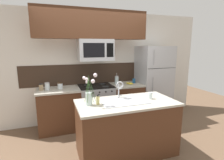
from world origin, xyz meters
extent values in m
plane|color=brown|center=(0.00, 0.00, 0.00)|extent=(10.00, 10.00, 0.00)
cube|color=silver|center=(0.30, 1.28, 1.30)|extent=(5.20, 0.10, 2.60)
cube|color=#332319|center=(0.00, 1.22, 1.15)|extent=(3.23, 0.01, 0.48)
cube|color=#4C2B19|center=(-0.81, 0.90, 0.44)|extent=(0.87, 0.62, 0.88)
cube|color=#B2AD9E|center=(-0.81, 0.90, 0.89)|extent=(0.90, 0.65, 0.03)
cube|color=#4C2B19|center=(0.74, 0.90, 0.44)|extent=(0.73, 0.62, 0.88)
cube|color=#B2AD9E|center=(0.74, 0.90, 0.89)|extent=(0.76, 0.65, 0.03)
cube|color=#A8AAAF|center=(0.00, 0.90, 0.46)|extent=(0.76, 0.62, 0.91)
cube|color=black|center=(0.00, 0.90, 0.92)|extent=(0.76, 0.62, 0.01)
cylinder|color=black|center=(-0.18, 0.76, 0.93)|extent=(0.15, 0.15, 0.01)
cylinder|color=black|center=(0.18, 0.76, 0.93)|extent=(0.15, 0.15, 0.01)
cylinder|color=black|center=(-0.18, 1.04, 0.93)|extent=(0.15, 0.15, 0.01)
cylinder|color=black|center=(0.18, 1.04, 0.93)|extent=(0.15, 0.15, 0.01)
cylinder|color=black|center=(-0.27, 0.58, 0.85)|extent=(0.03, 0.02, 0.03)
cylinder|color=black|center=(-0.14, 0.58, 0.85)|extent=(0.03, 0.02, 0.03)
cylinder|color=black|center=(0.00, 0.58, 0.85)|extent=(0.03, 0.02, 0.03)
cylinder|color=black|center=(0.14, 0.58, 0.85)|extent=(0.03, 0.02, 0.03)
cylinder|color=black|center=(0.27, 0.58, 0.85)|extent=(0.03, 0.02, 0.03)
cube|color=#A8AAAF|center=(0.00, 0.88, 1.72)|extent=(0.74, 0.40, 0.46)
cube|color=black|center=(-0.07, 0.68, 1.72)|extent=(0.45, 0.00, 0.29)
cube|color=black|center=(0.27, 0.68, 1.72)|extent=(0.15, 0.00, 0.29)
cube|color=#4C2B19|center=(-0.07, 0.85, 2.25)|extent=(2.36, 0.34, 0.60)
cube|color=#A8AAAF|center=(1.50, 0.92, 0.90)|extent=(0.78, 0.72, 1.81)
cube|color=black|center=(1.50, 0.56, 1.30)|extent=(0.75, 0.00, 0.01)
cylinder|color=#99999E|center=(1.27, 0.54, 1.55)|extent=(0.01, 0.01, 0.33)
cylinder|color=#99999E|center=(1.27, 0.54, 0.76)|extent=(0.01, 0.01, 0.69)
cylinder|color=#997F5B|center=(-1.15, 0.89, 0.97)|extent=(0.09, 0.09, 0.12)
cylinder|color=black|center=(-1.15, 0.89, 1.04)|extent=(0.08, 0.08, 0.01)
cylinder|color=silver|center=(-1.03, 0.90, 0.98)|extent=(0.10, 0.10, 0.14)
cylinder|color=#B2B2B7|center=(-1.03, 0.90, 1.06)|extent=(0.09, 0.09, 0.02)
cylinder|color=silver|center=(-0.78, 0.92, 0.97)|extent=(0.11, 0.11, 0.12)
cylinder|color=#4C331E|center=(-0.78, 0.92, 1.04)|extent=(0.10, 0.10, 0.01)
ellipsoid|color=yellow|center=(0.81, 0.83, 0.93)|extent=(0.15, 0.14, 0.05)
ellipsoid|color=yellow|center=(0.81, 0.85, 0.93)|extent=(0.17, 0.10, 0.05)
ellipsoid|color=yellow|center=(0.82, 0.83, 0.93)|extent=(0.18, 0.06, 0.07)
ellipsoid|color=yellow|center=(0.82, 0.85, 0.93)|extent=(0.18, 0.07, 0.06)
ellipsoid|color=yellow|center=(0.83, 0.83, 0.93)|extent=(0.17, 0.10, 0.06)
ellipsoid|color=yellow|center=(0.83, 0.85, 0.93)|extent=(0.16, 0.14, 0.05)
cylinder|color=brown|center=(0.82, 0.84, 0.96)|extent=(0.02, 0.02, 0.03)
cylinder|color=silver|center=(0.53, 0.96, 1.00)|extent=(0.09, 0.09, 0.18)
cylinder|color=#A3A3AA|center=(0.53, 0.96, 1.10)|extent=(0.08, 0.08, 0.02)
cylinder|color=#A3A3AA|center=(0.53, 0.96, 1.14)|extent=(0.01, 0.01, 0.05)
sphere|color=#A3A3AA|center=(0.53, 0.96, 1.17)|extent=(0.02, 0.02, 0.02)
cylinder|color=#1E5184|center=(0.98, 0.95, 0.97)|extent=(0.08, 0.08, 0.11)
cube|color=#4C2B19|center=(0.21, -0.35, 0.44)|extent=(1.60, 0.80, 0.88)
cube|color=#B2AD9E|center=(0.21, -0.35, 0.89)|extent=(1.63, 0.83, 0.03)
cube|color=#ADAFB5|center=(0.17, -0.35, 0.91)|extent=(0.76, 0.44, 0.01)
cube|color=#ADAFB5|center=(0.00, -0.35, 0.84)|extent=(0.30, 0.33, 0.15)
cube|color=#ADAFB5|center=(0.35, -0.35, 0.84)|extent=(0.30, 0.33, 0.15)
cylinder|color=#B7BABF|center=(0.17, -0.09, 0.92)|extent=(0.04, 0.04, 0.02)
cylinder|color=#B7BABF|center=(0.17, -0.09, 1.04)|extent=(0.02, 0.02, 0.22)
torus|color=#B7BABF|center=(0.17, -0.15, 1.15)|extent=(0.13, 0.02, 0.13)
cylinder|color=#B7BABF|center=(0.17, -0.20, 1.12)|extent=(0.02, 0.02, 0.06)
cube|color=#B7BABF|center=(0.21, -0.09, 0.95)|extent=(0.07, 0.01, 0.01)
cylinder|color=#DBCC75|center=(-0.27, -0.34, 0.98)|extent=(0.05, 0.05, 0.13)
cylinder|color=black|center=(-0.27, -0.34, 1.05)|extent=(0.02, 0.02, 0.02)
cube|color=black|center=(-0.26, -0.34, 1.07)|extent=(0.03, 0.01, 0.01)
cylinder|color=silver|center=(0.66, -0.34, 0.97)|extent=(0.07, 0.07, 0.11)
cylinder|color=silver|center=(-0.41, -0.32, 1.01)|extent=(0.10, 0.10, 0.20)
cylinder|color=silver|center=(-0.41, -0.32, 0.95)|extent=(0.09, 0.09, 0.06)
cylinder|color=#386B2D|center=(-0.44, -0.32, 1.15)|extent=(0.07, 0.02, 0.37)
sphere|color=silver|center=(-0.47, -0.31, 1.34)|extent=(0.05, 0.05, 0.05)
cylinder|color=#386B2D|center=(-0.36, -0.34, 1.18)|extent=(0.10, 0.04, 0.40)
sphere|color=silver|center=(-0.31, -0.36, 1.38)|extent=(0.06, 0.06, 0.06)
cylinder|color=#386B2D|center=(-0.43, -0.37, 1.15)|extent=(0.05, 0.09, 0.36)
sphere|color=silver|center=(-0.45, -0.41, 1.34)|extent=(0.05, 0.05, 0.05)
cylinder|color=#386B2D|center=(-0.41, -0.31, 1.13)|extent=(0.02, 0.04, 0.33)
sphere|color=silver|center=(-0.42, -0.29, 1.30)|extent=(0.04, 0.04, 0.04)
cylinder|color=#386B2D|center=(-0.42, -0.31, 1.12)|extent=(0.02, 0.04, 0.30)
sphere|color=silver|center=(-0.42, -0.29, 1.27)|extent=(0.05, 0.05, 0.05)
cylinder|color=#386B2D|center=(-0.38, -0.36, 1.13)|extent=(0.06, 0.07, 0.32)
sphere|color=silver|center=(-0.35, -0.39, 1.30)|extent=(0.06, 0.06, 0.06)
camera|label=1|loc=(-0.91, -2.87, 1.81)|focal=28.00mm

